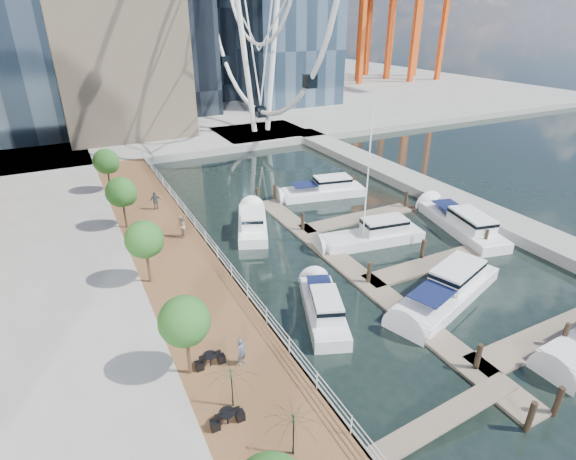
% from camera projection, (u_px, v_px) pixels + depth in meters
% --- Properties ---
extents(ground, '(520.00, 520.00, 0.00)m').
position_uv_depth(ground, '(409.00, 365.00, 25.40)').
color(ground, black).
rests_on(ground, ground).
extents(boardwalk, '(6.00, 60.00, 1.00)m').
position_uv_depth(boardwalk, '(181.00, 273.00, 33.53)').
color(boardwalk, brown).
rests_on(boardwalk, ground).
extents(seawall, '(0.25, 60.00, 1.00)m').
position_uv_depth(seawall, '(220.00, 264.00, 34.76)').
color(seawall, '#595954').
rests_on(seawall, ground).
extents(land_far, '(200.00, 114.00, 1.00)m').
position_uv_depth(land_far, '(122.00, 96.00, 107.04)').
color(land_far, gray).
rests_on(land_far, ground).
extents(breakwater, '(4.00, 60.00, 1.00)m').
position_uv_depth(breakwater, '(429.00, 190.00, 49.44)').
color(breakwater, gray).
rests_on(breakwater, ground).
extents(pier, '(14.00, 12.00, 1.00)m').
position_uv_depth(pier, '(261.00, 134.00, 72.66)').
color(pier, gray).
rests_on(pier, ground).
extents(railing, '(0.10, 60.00, 1.05)m').
position_uv_depth(railing, '(217.00, 252.00, 34.28)').
color(railing, white).
rests_on(railing, boardwalk).
extents(floating_docks, '(16.00, 34.00, 2.60)m').
position_uv_depth(floating_docks, '(404.00, 252.00, 36.47)').
color(floating_docks, '#6D6051').
rests_on(floating_docks, ground).
extents(port_cranes, '(40.00, 52.00, 38.00)m').
position_uv_depth(port_cranes, '(375.00, 6.00, 121.29)').
color(port_cranes, '#D84C14').
rests_on(port_cranes, ground).
extents(street_trees, '(2.60, 42.60, 4.60)m').
position_uv_depth(street_trees, '(144.00, 240.00, 30.10)').
color(street_trees, '#3F2B1C').
rests_on(street_trees, ground).
extents(cafe_tables, '(2.50, 13.70, 0.74)m').
position_uv_depth(cafe_tables, '(253.00, 449.00, 18.93)').
color(cafe_tables, black).
rests_on(cafe_tables, ground).
extents(yacht_foreground, '(11.64, 6.43, 2.15)m').
position_uv_depth(yacht_foreground, '(446.00, 299.00, 31.34)').
color(yacht_foreground, silver).
rests_on(yacht_foreground, ground).
extents(pedestrian_near, '(0.72, 0.62, 1.66)m').
position_uv_depth(pedestrian_near, '(242.00, 352.00, 23.71)').
color(pedestrian_near, '#444E5B').
rests_on(pedestrian_near, boardwalk).
extents(pedestrian_mid, '(1.06, 1.17, 1.97)m').
position_uv_depth(pedestrian_mid, '(181.00, 227.00, 37.34)').
color(pedestrian_mid, gray).
rests_on(pedestrian_mid, boardwalk).
extents(pedestrian_far, '(1.07, 0.49, 1.79)m').
position_uv_depth(pedestrian_far, '(156.00, 201.00, 42.82)').
color(pedestrian_far, '#384046').
rests_on(pedestrian_far, boardwalk).
extents(moored_yachts, '(23.28, 32.84, 11.50)m').
position_uv_depth(moored_yachts, '(379.00, 245.00, 38.73)').
color(moored_yachts, silver).
rests_on(moored_yachts, ground).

